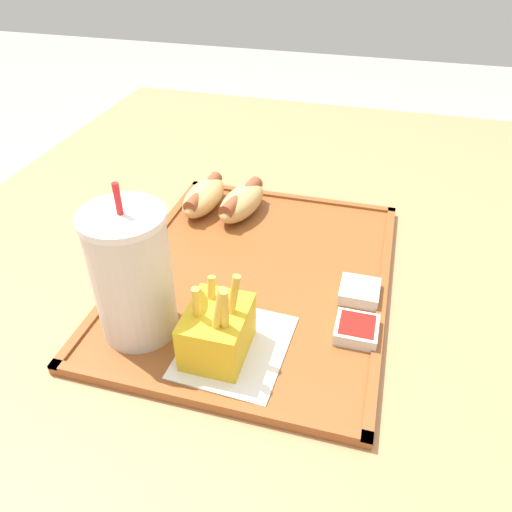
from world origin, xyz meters
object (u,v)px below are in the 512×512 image
hot_dog_far (204,196)px  sauce_cup_mayo (359,291)px  soda_cup (132,275)px  sauce_cup_ketchup (356,329)px  hot_dog_near (242,201)px  fries_carton (217,331)px

hot_dog_far → sauce_cup_mayo: hot_dog_far is taller
soda_cup → hot_dog_far: (0.28, 0.02, -0.06)m
hot_dog_far → sauce_cup_ketchup: size_ratio=2.42×
hot_dog_near → soda_cup: bearing=171.5°
hot_dog_near → sauce_cup_mayo: hot_dog_near is taller
hot_dog_far → sauce_cup_ketchup: 0.35m
hot_dog_far → hot_dog_near: (0.00, -0.06, 0.00)m
sauce_cup_ketchup → hot_dog_near: bearing=42.7°
fries_carton → sauce_cup_ketchup: 0.16m
soda_cup → sauce_cup_ketchup: 0.27m
hot_dog_near → sauce_cup_mayo: bearing=-127.1°
hot_dog_far → sauce_cup_mayo: 0.31m
fries_carton → sauce_cup_ketchup: bearing=-65.1°
hot_dog_far → fries_carton: bearing=-157.0°
hot_dog_near → fries_carton: (-0.29, -0.06, 0.01)m
hot_dog_far → sauce_cup_ketchup: hot_dog_far is taller
fries_carton → hot_dog_near: bearing=11.6°
soda_cup → sauce_cup_mayo: bearing=-62.9°
hot_dog_near → sauce_cup_ketchup: 0.31m
hot_dog_far → hot_dog_near: size_ratio=0.96×
hot_dog_far → soda_cup: bearing=-175.5°
soda_cup → sauce_cup_mayo: 0.29m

